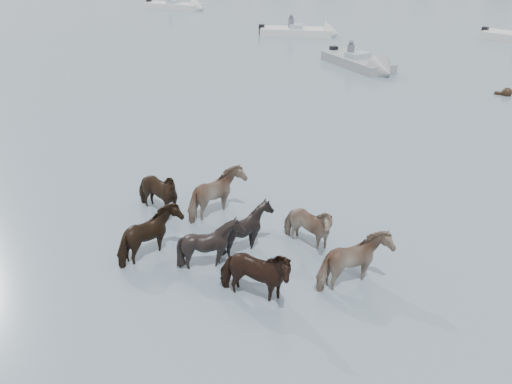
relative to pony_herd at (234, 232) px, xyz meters
The scene contains 6 objects.
ground 2.73m from the pony_herd, 140.70° to the right, with size 400.00×400.00×0.00m, color slate.
pony_herd is the anchor object (origin of this frame).
swimming_pony 17.24m from the pony_herd, 77.77° to the left, with size 0.72×0.44×0.44m.
motorboat_a 27.14m from the pony_herd, 110.80° to the left, with size 5.28×3.22×1.92m.
motorboat_b 18.63m from the pony_herd, 99.99° to the left, with size 4.93×4.07×1.92m.
motorboat_f 39.23m from the pony_herd, 127.44° to the left, with size 5.52×2.08×1.92m.
Camera 1 is at (8.13, -8.15, 7.01)m, focal length 40.59 mm.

